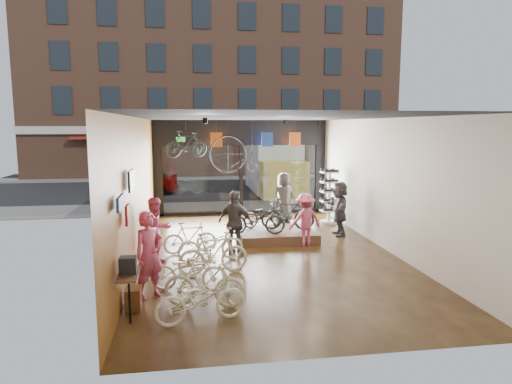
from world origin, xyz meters
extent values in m
cube|color=black|center=(0.00, 0.00, -0.02)|extent=(7.00, 12.00, 0.04)
cube|color=black|center=(0.00, 0.00, 3.82)|extent=(7.00, 12.00, 0.04)
cube|color=brown|center=(-3.52, 0.00, 1.90)|extent=(0.04, 12.00, 3.80)
cube|color=beige|center=(3.52, 0.00, 1.90)|extent=(0.04, 12.00, 3.80)
cube|color=beige|center=(0.00, -6.02, 1.90)|extent=(7.00, 0.04, 3.80)
cube|color=#198C26|center=(-2.40, 5.88, 3.05)|extent=(0.35, 0.06, 0.18)
cube|color=black|center=(0.00, 15.00, -0.01)|extent=(30.00, 18.00, 0.02)
cube|color=slate|center=(0.00, 7.20, 0.06)|extent=(30.00, 2.40, 0.12)
cube|color=slate|center=(0.00, 19.00, 0.06)|extent=(30.00, 2.00, 0.12)
cube|color=brown|center=(0.00, 21.50, 7.00)|extent=(26.00, 5.00, 14.00)
imported|color=gray|center=(-4.74, 12.00, 0.71)|extent=(4.18, 1.68, 1.43)
imported|color=beige|center=(-1.98, -4.38, 0.45)|extent=(1.80, 0.96, 0.90)
imported|color=beige|center=(-1.89, -3.69, 0.50)|extent=(1.72, 0.89, 1.00)
imported|color=beige|center=(-2.19, -2.74, 0.45)|extent=(1.82, 1.00, 0.91)
imported|color=beige|center=(-1.60, -1.67, 0.52)|extent=(1.80, 0.82, 1.04)
imported|color=beige|center=(-1.60, -0.57, 0.47)|extent=(1.86, 0.93, 0.94)
imported|color=beige|center=(-2.14, 0.26, 0.45)|extent=(1.55, 0.59, 0.91)
cube|color=#4D3723|center=(0.58, 1.45, 0.15)|extent=(2.40, 1.80, 0.30)
imported|color=black|center=(-0.14, 1.02, 0.76)|extent=(1.83, 0.87, 0.92)
imported|color=black|center=(0.94, 1.47, 0.81)|extent=(1.76, 0.85, 1.02)
imported|color=black|center=(0.29, 2.04, 0.71)|extent=(1.65, 1.08, 0.82)
imported|color=#CC4C72|center=(-3.00, -2.95, 0.91)|extent=(0.80, 0.75, 1.83)
imported|color=#CC4C72|center=(-3.00, -0.55, 0.87)|extent=(1.07, 1.03, 1.75)
imported|color=#3F3F44|center=(-0.88, -0.06, 0.91)|extent=(1.13, 0.97, 1.82)
imported|color=#CC4C72|center=(1.29, 0.60, 0.80)|extent=(1.14, 0.83, 1.59)
imported|color=#3F3F44|center=(1.38, 4.07, 0.93)|extent=(1.03, 0.81, 1.86)
imported|color=#3F3F44|center=(2.75, 1.75, 0.89)|extent=(0.63, 1.68, 1.78)
imported|color=black|center=(-2.19, 4.20, 2.93)|extent=(1.64, 0.93, 0.95)
cube|color=#CC5919|center=(-1.03, 5.20, 3.05)|extent=(0.45, 0.03, 0.55)
cube|color=#1E3F99|center=(0.94, 5.20, 3.05)|extent=(0.45, 0.03, 0.55)
cube|color=#CC5919|center=(2.05, 5.20, 3.05)|extent=(0.45, 0.03, 0.55)
camera|label=1|loc=(-2.19, -12.40, 3.58)|focal=32.00mm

